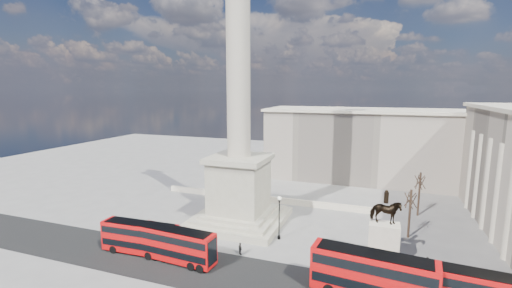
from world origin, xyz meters
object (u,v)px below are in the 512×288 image
at_px(nelsons_column, 239,143).
at_px(equestrian_statue, 384,237).
at_px(red_bus_c, 373,275).
at_px(pedestrian_standing, 462,283).
at_px(red_bus_b, 141,237).
at_px(pedestrian_walking, 427,265).
at_px(pedestrian_crossing, 240,249).
at_px(red_bus_a, 176,245).
at_px(victorian_lamp, 279,214).

distance_m(nelsons_column, equestrian_statue, 24.38).
distance_m(red_bus_c, pedestrian_standing, 10.36).
xyz_separation_m(red_bus_b, red_bus_c, (28.43, -0.12, 0.40)).
relative_size(nelsons_column, pedestrian_standing, 29.68).
xyz_separation_m(pedestrian_walking, pedestrian_crossing, (-22.14, -3.42, -0.10)).
bearing_deg(red_bus_b, red_bus_c, -2.41).
height_order(red_bus_b, equestrian_statue, equestrian_statue).
bearing_deg(red_bus_c, nelsons_column, 151.11).
bearing_deg(red_bus_a, victorian_lamp, 50.02).
bearing_deg(red_bus_a, pedestrian_standing, 12.89).
height_order(nelsons_column, red_bus_b, nelsons_column).
xyz_separation_m(red_bus_b, victorian_lamp, (15.65, 10.22, 1.53)).
bearing_deg(red_bus_c, pedestrian_crossing, 171.68).
bearing_deg(red_bus_c, red_bus_b, -174.14).
bearing_deg(pedestrian_crossing, pedestrian_walking, -127.47).
distance_m(victorian_lamp, equestrian_statue, 13.98).
bearing_deg(red_bus_b, pedestrian_walking, 10.07).
bearing_deg(pedestrian_crossing, red_bus_a, 76.56).
xyz_separation_m(victorian_lamp, pedestrian_walking, (18.72, -2.76, -2.80)).
bearing_deg(equestrian_statue, red_bus_a, -160.11).
distance_m(red_bus_a, equestrian_statue, 25.50).
bearing_deg(pedestrian_crossing, pedestrian_standing, -134.68).
height_order(pedestrian_walking, pedestrian_crossing, pedestrian_walking).
bearing_deg(pedestrian_walking, equestrian_statue, 167.28).
bearing_deg(pedestrian_walking, nelsons_column, 163.77).
bearing_deg(red_bus_b, red_bus_a, -4.97).
height_order(nelsons_column, pedestrian_walking, nelsons_column).
bearing_deg(red_bus_c, red_bus_a, -173.52).
bearing_deg(pedestrian_crossing, red_bus_c, -150.66).
relative_size(pedestrian_standing, pedestrian_crossing, 1.03).
height_order(victorian_lamp, pedestrian_standing, victorian_lamp).
relative_size(red_bus_a, victorian_lamp, 1.67).
xyz_separation_m(nelsons_column, red_bus_a, (-2.37, -14.51, -10.71)).
relative_size(victorian_lamp, pedestrian_crossing, 3.86).
xyz_separation_m(red_bus_b, pedestrian_standing, (37.42, 4.73, -1.35)).
distance_m(equestrian_statue, pedestrian_standing, 9.04).
distance_m(red_bus_b, pedestrian_standing, 37.74).
distance_m(red_bus_a, pedestrian_walking, 29.88).
xyz_separation_m(nelsons_column, victorian_lamp, (7.74, -4.02, -9.20)).
bearing_deg(equestrian_statue, red_bus_c, -97.16).
relative_size(red_bus_b, pedestrian_walking, 5.64).
relative_size(pedestrian_walking, pedestrian_crossing, 1.13).
distance_m(victorian_lamp, pedestrian_standing, 22.63).
bearing_deg(equestrian_statue, victorian_lamp, 172.49).
distance_m(red_bus_c, victorian_lamp, 16.48).
distance_m(red_bus_b, pedestrian_walking, 35.19).
height_order(red_bus_b, red_bus_c, red_bus_c).
xyz_separation_m(red_bus_c, equestrian_statue, (1.07, 8.51, 0.65)).
relative_size(red_bus_b, red_bus_c, 0.84).
xyz_separation_m(victorian_lamp, equestrian_statue, (13.85, -1.83, -0.49)).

